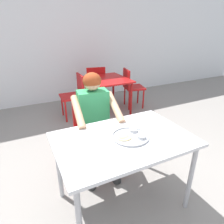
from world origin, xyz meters
The scene contains 10 objects.
ground_plane centered at (0.00, 0.00, -0.03)m, with size 12.00×12.00×0.05m, color gray.
back_wall centered at (0.00, 3.32, 1.70)m, with size 12.00×0.12×3.40m, color white.
table_foreground centered at (-0.07, -0.04, 0.68)m, with size 1.19×0.80×0.75m.
thali_tray centered at (-0.01, -0.05, 0.77)m, with size 0.33×0.33×0.03m.
chair_foreground centered at (-0.08, 0.77, 0.49)m, with size 0.48×0.48×0.83m.
diner_foreground centered at (-0.10, 0.55, 0.72)m, with size 0.54×0.58×1.21m.
table_background_red centered at (0.79, 2.13, 0.62)m, with size 0.77×0.90×0.71m.
chair_red_left centered at (0.13, 2.18, 0.49)m, with size 0.43×0.43×0.84m.
chair_red_right centered at (1.36, 2.16, 0.50)m, with size 0.48×0.48×0.84m.
chair_red_far centered at (0.76, 2.73, 0.49)m, with size 0.50×0.48×0.85m.
Camera 1 is at (-0.82, -1.33, 1.66)m, focal length 31.36 mm.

